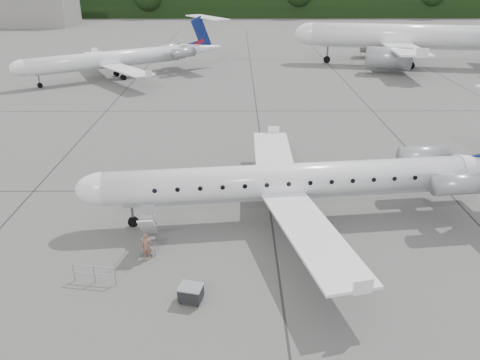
{
  "coord_description": "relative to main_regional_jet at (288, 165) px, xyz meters",
  "views": [
    {
      "loc": [
        -5.82,
        -22.76,
        14.55
      ],
      "look_at": [
        -5.69,
        4.0,
        2.3
      ],
      "focal_mm": 35.0,
      "sensor_mm": 36.0,
      "label": 1
    }
  ],
  "objects": [
    {
      "name": "bg_regional_left",
      "position": [
        -20.81,
        40.4,
        0.21
      ],
      "size": [
        36.05,
        33.66,
        7.68
      ],
      "primitive_type": null,
      "rotation": [
        0.0,
        0.0,
        0.58
      ],
      "color": "white",
      "rests_on": "ground"
    },
    {
      "name": "ground",
      "position": [
        2.77,
        -3.28,
        -3.63
      ],
      "size": [
        320.0,
        320.0,
        0.0
      ],
      "primitive_type": "plane",
      "color": "#626260",
      "rests_on": "ground"
    },
    {
      "name": "treeline",
      "position": [
        2.77,
        126.72,
        0.37
      ],
      "size": [
        260.0,
        4.0,
        8.0
      ],
      "primitive_type": "cube",
      "color": "black",
      "rests_on": "ground"
    },
    {
      "name": "airstair",
      "position": [
        -8.14,
        -3.21,
        -2.49
      ],
      "size": [
        1.12,
        2.53,
        2.28
      ],
      "primitive_type": null,
      "rotation": [
        0.0,
        0.0,
        0.11
      ],
      "color": "white",
      "rests_on": "ground"
    },
    {
      "name": "bg_narrowbody",
      "position": [
        22.65,
        50.29,
        2.72
      ],
      "size": [
        39.33,
        31.35,
        12.69
      ],
      "primitive_type": null,
      "rotation": [
        0.0,
        0.0,
        -0.18
      ],
      "color": "white",
      "rests_on": "ground"
    },
    {
      "name": "passenger",
      "position": [
        -7.98,
        -4.58,
        -2.85
      ],
      "size": [
        0.58,
        0.4,
        1.56
      ],
      "primitive_type": "imported",
      "rotation": [
        0.0,
        0.0,
        -0.04
      ],
      "color": "brown",
      "rests_on": "ground"
    },
    {
      "name": "baggage_cart",
      "position": [
        -5.29,
        -8.14,
        -3.17
      ],
      "size": [
        1.22,
        1.07,
        0.91
      ],
      "primitive_type": null,
      "rotation": [
        0.0,
        0.0,
        -0.22
      ],
      "color": "black",
      "rests_on": "ground"
    },
    {
      "name": "safety_railing",
      "position": [
        -10.26,
        -6.69,
        -3.13
      ],
      "size": [
        2.19,
        0.41,
        1.0
      ],
      "primitive_type": null,
      "rotation": [
        0.0,
        0.0,
        -0.15
      ],
      "color": "#96989E",
      "rests_on": "ground"
    },
    {
      "name": "main_regional_jet",
      "position": [
        0.0,
        0.0,
        0.0
      ],
      "size": [
        30.41,
        23.42,
        7.26
      ],
      "primitive_type": null,
      "rotation": [
        0.0,
        0.0,
        0.11
      ],
      "color": "white",
      "rests_on": "ground"
    }
  ]
}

